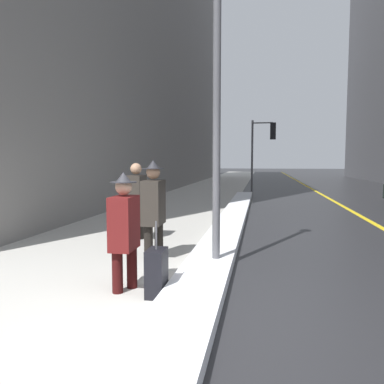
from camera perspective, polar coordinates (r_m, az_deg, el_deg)
name	(u,v)px	position (r m, az deg, el deg)	size (l,w,h in m)	color
ground_plane	(159,330)	(4.00, -5.12, -20.15)	(160.00, 160.00, 0.00)	#232326
sidewalk_slab	(201,194)	(18.81, 1.31, -0.36)	(4.00, 80.00, 0.01)	#B2AFA8
road_centre_stripe	(325,196)	(18.81, 19.67, -0.65)	(0.16, 80.00, 0.00)	gold
snow_bank_curb	(232,219)	(10.35, 6.11, -4.15)	(0.72, 16.30, 0.17)	white
lamp_post	(217,48)	(5.99, 3.84, 21.04)	(0.28, 0.28, 5.72)	#515156
traffic_light_near	(265,140)	(20.93, 11.03, 7.78)	(1.31, 0.32, 3.90)	#515156
pedestrian_in_fedora	(124,227)	(4.88, -10.30, -5.23)	(0.33, 0.48, 1.54)	#340C0C
pedestrian_trailing	(153,206)	(6.39, -5.89, -2.07)	(0.36, 0.53, 1.70)	black
pedestrian_in_glasses	(136,198)	(7.97, -8.48, -0.87)	(0.32, 0.54, 1.64)	black
rolling_suitcase	(157,273)	(4.75, -5.42, -12.18)	(0.23, 0.36, 0.95)	black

